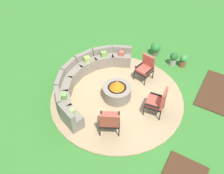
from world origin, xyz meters
name	(u,v)px	position (x,y,z in m)	size (l,w,h in m)	color
ground_plane	(117,98)	(0.00, 0.00, 0.00)	(24.00, 24.00, 0.00)	#387A2D
patio_circle	(117,97)	(0.00, 0.00, 0.03)	(4.72, 4.72, 0.06)	tan
mulch_bed_right	(216,91)	(2.12, -3.02, 0.02)	(2.13, 1.11, 0.04)	#472B19
fire_pit	(117,91)	(0.00, 0.00, 0.36)	(1.00, 1.00, 0.76)	gray
curved_stone_bench	(85,78)	(-0.03, 1.34, 0.38)	(4.14, 1.88, 0.78)	gray
lounge_chair_front_left	(110,120)	(-1.39, -0.53, 0.59)	(0.82, 0.82, 1.01)	black
lounge_chair_front_right	(158,101)	(0.05, -1.49, 0.60)	(0.68, 0.66, 1.05)	black
lounge_chair_back_left	(146,67)	(1.42, -0.43, 0.59)	(0.66, 0.64, 1.00)	black
potted_plant_0	(183,61)	(2.91, -1.44, 0.29)	(0.30, 0.30, 0.55)	brown
potted_plant_1	(156,48)	(3.11, -0.15, 0.32)	(0.43, 0.43, 0.58)	#605B56
potted_plant_2	(174,58)	(2.80, -1.06, 0.33)	(0.32, 0.32, 0.59)	#A89E8E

